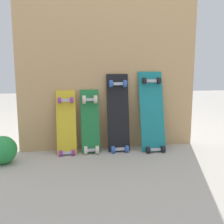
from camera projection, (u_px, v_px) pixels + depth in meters
The scene contains 7 objects.
ground_plane at pixel (111, 149), 2.37m from camera, with size 12.00×12.00×0.00m, color #B2AAA0.
plywood_wall_panel at pixel (109, 50), 2.30m from camera, with size 1.62×0.04×1.79m, color tan.
skateboard_yellow at pixel (66, 126), 2.23m from camera, with size 0.17×0.19×0.62m.
skateboard_green at pixel (90, 125), 2.27m from camera, with size 0.16×0.20×0.61m.
skateboard_black at pixel (118, 116), 2.30m from camera, with size 0.19×0.20×0.75m.
skateboard_teal at pixel (152, 115), 2.32m from camera, with size 0.22×0.25×0.77m.
rubber_ball at pixel (3, 150), 1.99m from camera, with size 0.22×0.22×0.22m, color #268C3F.
Camera 1 is at (-0.38, -2.25, 0.72)m, focal length 41.35 mm.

